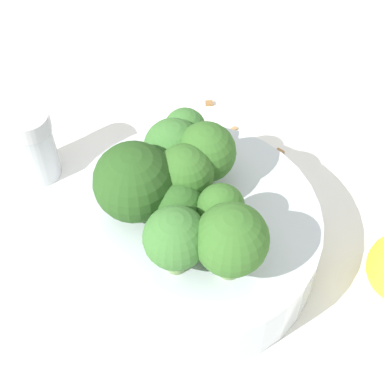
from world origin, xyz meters
TOP-DOWN VIEW (x-y plane):
  - ground_plane at (0.00, 0.00)m, footprint 3.00×3.00m
  - bowl at (0.00, 0.00)m, footprint 0.20×0.20m
  - broccoli_floret_0 at (0.01, -0.00)m, footprint 0.04×0.04m
  - broccoli_floret_1 at (-0.01, -0.02)m, footprint 0.04×0.04m
  - broccoli_floret_2 at (0.04, 0.02)m, footprint 0.04×0.04m
  - broccoli_floret_3 at (-0.01, 0.02)m, footprint 0.03×0.03m
  - broccoli_floret_4 at (-0.02, -0.04)m, footprint 0.05×0.05m
  - broccoli_floret_5 at (-0.04, -0.06)m, footprint 0.03×0.03m
  - broccoli_floret_6 at (0.01, 0.05)m, footprint 0.05×0.05m
  - broccoli_floret_7 at (0.03, -0.03)m, footprint 0.06×0.06m
  - broccoli_floret_8 at (-0.03, -0.02)m, footprint 0.05×0.05m
  - pepper_shaker at (0.04, -0.16)m, footprint 0.04×0.04m
  - almond_crumb_0 at (-0.13, -0.12)m, footprint 0.01×0.01m
  - almond_crumb_1 at (-0.13, -0.04)m, footprint 0.01×0.01m
  - almond_crumb_2 at (-0.12, -0.08)m, footprint 0.01×0.00m
  - almond_crumb_3 at (-0.12, -0.04)m, footprint 0.01×0.01m
  - almond_crumb_4 at (-0.13, -0.03)m, footprint 0.01×0.01m

SIDE VIEW (x-z plane):
  - ground_plane at x=0.00m, z-range 0.00..0.00m
  - almond_crumb_3 at x=-0.12m, z-range 0.00..0.01m
  - almond_crumb_2 at x=-0.12m, z-range 0.00..0.01m
  - almond_crumb_1 at x=-0.13m, z-range 0.00..0.01m
  - almond_crumb_0 at x=-0.13m, z-range 0.00..0.01m
  - almond_crumb_4 at x=-0.13m, z-range 0.00..0.01m
  - bowl at x=0.00m, z-range 0.00..0.05m
  - pepper_shaker at x=0.04m, z-range 0.00..0.07m
  - broccoli_floret_5 at x=-0.04m, z-range 0.05..0.10m
  - broccoli_floret_0 at x=0.01m, z-range 0.05..0.10m
  - broccoli_floret_4 at x=-0.02m, z-range 0.05..0.11m
  - broccoli_floret_3 at x=-0.01m, z-range 0.06..0.11m
  - broccoli_floret_8 at x=-0.03m, z-range 0.06..0.11m
  - broccoli_floret_1 at x=-0.01m, z-range 0.06..0.11m
  - broccoli_floret_7 at x=0.03m, z-range 0.05..0.12m
  - broccoli_floret_2 at x=0.04m, z-range 0.06..0.12m
  - broccoli_floret_6 at x=0.01m, z-range 0.06..0.12m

